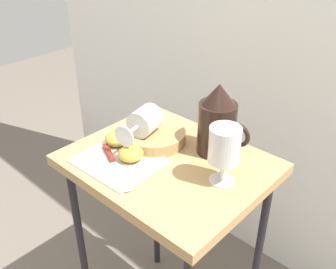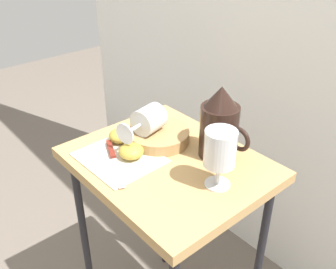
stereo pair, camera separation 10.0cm
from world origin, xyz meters
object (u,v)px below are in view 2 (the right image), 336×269
object	(u,v)px
table	(168,184)
apple_half_left	(121,136)
wine_glass_tipped_near	(148,120)
pitcher	(219,129)
knife	(113,156)
basket_tray	(159,136)
wine_glass_upright	(220,151)
apple_half_right	(131,151)

from	to	relation	value
table	apple_half_left	distance (m)	0.20
wine_glass_tipped_near	pitcher	bearing A→B (deg)	31.06
wine_glass_tipped_near	knife	xyz separation A→B (m)	(0.00, -0.13, -0.07)
table	apple_half_left	size ratio (longest dim) A/B	10.44
basket_tray	knife	world-z (taller)	basket_tray
apple_half_left	knife	bearing A→B (deg)	-49.83
knife	wine_glass_upright	bearing A→B (deg)	26.41
basket_tray	pitcher	distance (m)	0.19
apple_half_right	knife	world-z (taller)	apple_half_right
pitcher	wine_glass_upright	world-z (taller)	pitcher
apple_half_left	apple_half_right	xyz separation A→B (m)	(0.09, -0.03, 0.00)
pitcher	apple_half_left	world-z (taller)	pitcher
wine_glass_upright	apple_half_right	xyz separation A→B (m)	(-0.23, -0.09, -0.08)
pitcher	wine_glass_tipped_near	size ratio (longest dim) A/B	1.33
table	basket_tray	distance (m)	0.14
pitcher	apple_half_right	size ratio (longest dim) A/B	2.96
basket_tray	pitcher	size ratio (longest dim) A/B	0.88
table	wine_glass_upright	bearing A→B (deg)	7.15
pitcher	apple_half_right	xyz separation A→B (m)	(-0.14, -0.19, -0.06)
wine_glass_tipped_near	apple_half_left	bearing A→B (deg)	-130.18
pitcher	wine_glass_tipped_near	distance (m)	0.21
apple_half_left	wine_glass_tipped_near	bearing A→B (deg)	49.82
wine_glass_tipped_near	apple_half_right	distance (m)	0.11
apple_half_right	wine_glass_upright	bearing A→B (deg)	21.33
pitcher	knife	bearing A→B (deg)	-126.34
basket_tray	pitcher	xyz separation A→B (m)	(0.16, 0.08, 0.06)
apple_half_right	knife	xyz separation A→B (m)	(-0.03, -0.04, -0.01)
table	knife	distance (m)	0.18
wine_glass_upright	wine_glass_tipped_near	world-z (taller)	wine_glass_upright
table	knife	world-z (taller)	knife
apple_half_left	knife	distance (m)	0.09
pitcher	apple_half_left	bearing A→B (deg)	-143.72
basket_tray	wine_glass_upright	bearing A→B (deg)	-5.00
table	pitcher	size ratio (longest dim) A/B	3.52
pitcher	apple_half_right	world-z (taller)	pitcher
basket_tray	apple_half_right	xyz separation A→B (m)	(0.02, -0.11, 0.01)
basket_tray	apple_half_right	size ratio (longest dim) A/B	2.62
table	pitcher	distance (m)	0.22
basket_tray	apple_half_left	world-z (taller)	apple_half_left
basket_tray	apple_half_right	distance (m)	0.12
pitcher	wine_glass_tipped_near	world-z (taller)	pitcher
pitcher	wine_glass_upright	distance (m)	0.14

